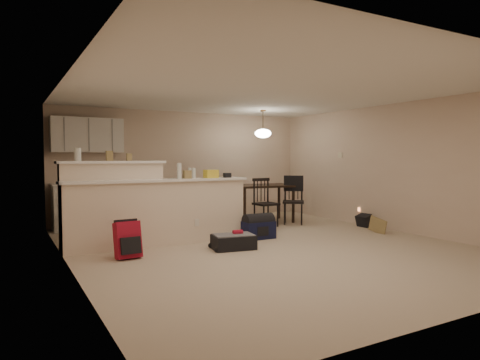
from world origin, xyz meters
TOP-DOWN VIEW (x-y plane):
  - room at (0.00, 0.00)m, footprint 7.00×7.02m
  - breakfast_bar at (-1.76, 0.98)m, footprint 3.08×0.58m
  - upper_cabinets at (-2.20, 3.32)m, footprint 1.40×0.34m
  - kitchen_counter at (-2.00, 3.19)m, footprint 1.80×0.60m
  - thermostat at (2.98, 1.55)m, footprint 0.02×0.12m
  - jar at (-2.72, 1.12)m, footprint 0.10×0.10m
  - cereal_box at (-2.24, 1.12)m, footprint 0.10×0.07m
  - small_box at (-1.93, 1.12)m, footprint 0.08×0.06m
  - bottle_a at (-1.15, 0.90)m, footprint 0.07×0.07m
  - bottle_b at (-0.97, 0.90)m, footprint 0.06×0.06m
  - bag_lump at (-0.57, 0.90)m, footprint 0.22×0.18m
  - pouch at (-0.25, 0.90)m, footprint 0.12×0.10m
  - extra_item_x at (-0.89, 0.90)m, footprint 0.06×0.06m
  - extra_item_y at (-1.01, 0.90)m, footprint 0.12×0.10m
  - dining_table at (1.36, 2.26)m, footprint 1.45×1.07m
  - pendant_lamp at (1.36, 2.26)m, footprint 0.36×0.36m
  - dining_chair_near at (1.07, 1.68)m, footprint 0.47×0.45m
  - dining_chair_far at (1.77, 1.67)m, footprint 0.61×0.61m
  - suitcase at (-0.58, 0.06)m, footprint 0.71×0.52m
  - red_backpack at (-2.19, 0.27)m, footprint 0.36×0.23m
  - navy_duffel at (0.23, 0.61)m, footprint 0.57×0.32m
  - black_daypack at (2.81, 0.61)m, footprint 0.22×0.30m
  - cardboard_sheet at (2.50, -0.04)m, footprint 0.04×0.38m

SIDE VIEW (x-z plane):
  - suitcase at x=-0.58m, z-range 0.00..0.22m
  - black_daypack at x=2.81m, z-range 0.00..0.26m
  - cardboard_sheet at x=2.50m, z-range 0.00..0.29m
  - navy_duffel at x=0.23m, z-range 0.00..0.31m
  - red_backpack at x=-2.19m, z-range 0.00..0.52m
  - kitchen_counter at x=-2.00m, z-range 0.00..0.90m
  - dining_chair_near at x=1.07m, z-range 0.00..1.01m
  - dining_chair_far at x=1.77m, z-range 0.00..1.02m
  - breakfast_bar at x=-1.76m, z-range -0.09..1.30m
  - dining_table at x=1.36m, z-range 0.32..1.15m
  - pouch at x=-0.25m, z-range 1.09..1.17m
  - extra_item_y at x=-1.01m, z-range 1.09..1.23m
  - bag_lump at x=-0.57m, z-range 1.09..1.23m
  - extra_item_x at x=-0.89m, z-range 1.09..1.27m
  - bottle_b at x=-0.97m, z-range 1.09..1.27m
  - bottle_a at x=-1.15m, z-range 1.09..1.35m
  - room at x=0.00m, z-range 0.00..2.50m
  - small_box at x=-1.93m, z-range 1.39..1.51m
  - cereal_box at x=-2.24m, z-range 1.39..1.55m
  - jar at x=-2.72m, z-range 1.39..1.59m
  - thermostat at x=2.98m, z-range 1.44..1.56m
  - upper_cabinets at x=-2.20m, z-range 1.55..2.25m
  - pendant_lamp at x=1.36m, z-range 1.68..2.30m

